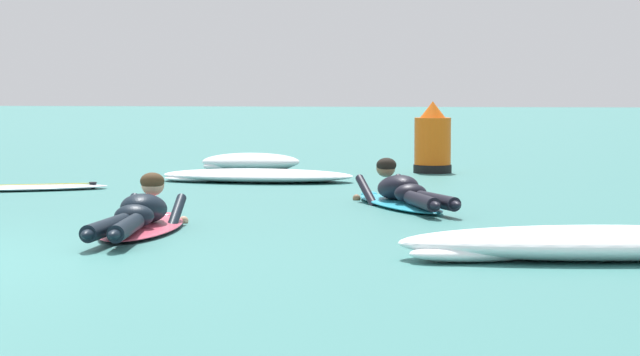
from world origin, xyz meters
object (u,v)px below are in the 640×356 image
Objects in this scene: drifting_surfboard at (22,188)px; channel_marker_buoy at (433,144)px; surfer_far at (402,194)px; surfer_near at (139,218)px.

channel_marker_buoy is (4.73, 3.95, 0.38)m from drifting_surfboard.
surfer_far is 5.00m from drifting_surfboard.
channel_marker_buoy reaches higher than surfer_near.
surfer_far is (2.03, 2.72, 0.00)m from surfer_near.
drifting_surfboard is 6.18m from channel_marker_buoy.
channel_marker_buoy reaches higher than drifting_surfboard.
channel_marker_buoy is at bearing 90.39° from surfer_far.
surfer_near is at bearing -56.88° from drifting_surfboard.
surfer_near is 2.48× the size of channel_marker_buoy.
channel_marker_buoy is (-0.04, 5.44, 0.28)m from surfer_far.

